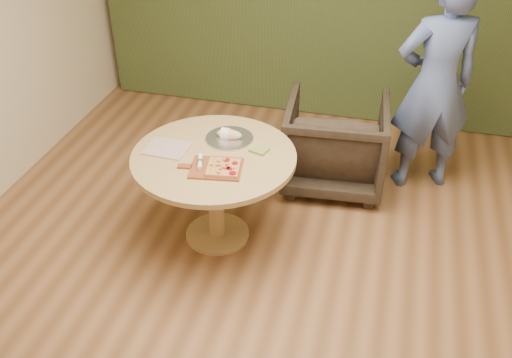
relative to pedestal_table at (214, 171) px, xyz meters
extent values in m
cube|color=brown|center=(0.53, -0.64, -0.62)|extent=(5.00, 6.00, 0.02)
cylinder|color=tan|center=(0.00, 0.00, -0.59)|extent=(0.50, 0.50, 0.03)
cylinder|color=tan|center=(0.00, 0.00, -0.25)|extent=(0.12, 0.12, 0.68)
cylinder|color=tan|center=(0.00, 0.00, 0.12)|extent=(1.19, 1.19, 0.04)
cube|color=brown|center=(0.08, -0.17, 0.15)|extent=(0.39, 0.33, 0.01)
cube|color=brown|center=(-0.14, -0.20, 0.15)|extent=(0.11, 0.06, 0.01)
cube|color=tan|center=(0.13, -0.18, 0.17)|extent=(0.25, 0.25, 0.02)
cylinder|color=maroon|center=(0.18, -0.20, 0.18)|extent=(0.04, 0.04, 0.00)
cylinder|color=maroon|center=(0.13, -0.10, 0.18)|extent=(0.05, 0.05, 0.00)
cylinder|color=maroon|center=(0.20, -0.12, 0.18)|extent=(0.04, 0.04, 0.00)
cylinder|color=maroon|center=(0.22, -0.25, 0.18)|extent=(0.05, 0.05, 0.00)
cylinder|color=maroon|center=(0.16, -0.20, 0.18)|extent=(0.04, 0.04, 0.00)
cube|color=#CD884C|center=(0.12, -0.21, 0.18)|extent=(0.03, 0.03, 0.01)
cube|color=#CD884C|center=(0.08, -0.13, 0.18)|extent=(0.03, 0.03, 0.01)
cube|color=#CD884C|center=(0.15, -0.16, 0.18)|extent=(0.02, 0.02, 0.01)
cube|color=#CD884C|center=(0.09, -0.19, 0.18)|extent=(0.02, 0.02, 0.01)
cube|color=#CD884C|center=(0.11, -0.10, 0.18)|extent=(0.03, 0.03, 0.01)
cube|color=#CD884C|center=(0.20, -0.20, 0.18)|extent=(0.03, 0.03, 0.01)
cube|color=#CD884C|center=(0.14, -0.20, 0.18)|extent=(0.03, 0.03, 0.01)
cube|color=#CD884C|center=(0.12, -0.27, 0.18)|extent=(0.03, 0.03, 0.01)
cube|color=#CD884C|center=(0.10, -0.18, 0.18)|extent=(0.03, 0.03, 0.01)
cube|color=#CD884C|center=(0.12, -0.22, 0.18)|extent=(0.02, 0.02, 0.01)
cube|color=#CD884C|center=(0.05, -0.19, 0.18)|extent=(0.03, 0.03, 0.01)
cube|color=#407F29|center=(0.04, -0.12, 0.18)|extent=(0.01, 0.01, 0.00)
cube|color=#407F29|center=(0.17, -0.17, 0.18)|extent=(0.01, 0.01, 0.00)
cube|color=#407F29|center=(0.05, -0.14, 0.18)|extent=(0.01, 0.01, 0.00)
cube|color=#407F29|center=(0.19, -0.18, 0.18)|extent=(0.01, 0.01, 0.00)
cube|color=#407F29|center=(0.06, -0.21, 0.18)|extent=(0.01, 0.01, 0.00)
cube|color=#407F29|center=(0.06, -0.23, 0.18)|extent=(0.01, 0.01, 0.00)
cube|color=#AB4A73|center=(0.10, -0.18, 0.18)|extent=(0.03, 0.01, 0.00)
cube|color=#AB4A73|center=(0.15, -0.15, 0.18)|extent=(0.02, 0.03, 0.00)
cube|color=#AB4A73|center=(0.22, -0.19, 0.18)|extent=(0.02, 0.03, 0.00)
cube|color=#AB4A73|center=(0.09, -0.17, 0.18)|extent=(0.03, 0.02, 0.00)
cylinder|color=white|center=(-0.05, -0.15, 0.17)|extent=(0.08, 0.17, 0.03)
cylinder|color=#194C26|center=(-0.05, -0.15, 0.17)|extent=(0.04, 0.03, 0.03)
cube|color=silver|center=(-0.08, -0.06, 0.17)|extent=(0.03, 0.04, 0.00)
cube|color=silver|center=(-0.35, -0.01, 0.15)|extent=(0.31, 0.26, 0.01)
cylinder|color=silver|center=(0.05, 0.23, 0.14)|extent=(0.35, 0.35, 0.01)
cylinder|color=silver|center=(0.05, 0.23, 0.15)|extent=(0.36, 0.36, 0.02)
ellipsoid|color=#E4BF8B|center=(0.05, 0.23, 0.18)|extent=(0.19, 0.08, 0.07)
cylinder|color=white|center=(0.02, 0.23, 0.18)|extent=(0.06, 0.09, 0.09)
cube|color=olive|center=(0.30, 0.13, 0.15)|extent=(0.14, 0.13, 0.02)
imported|color=black|center=(0.76, 0.97, -0.18)|extent=(0.90, 0.85, 0.86)
imported|color=#4A5E92|center=(1.50, 1.17, 0.33)|extent=(0.80, 0.67, 1.88)
camera|label=1|loc=(1.16, -3.26, 2.32)|focal=40.00mm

